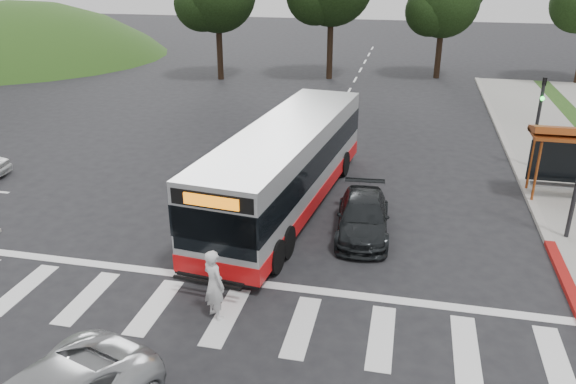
# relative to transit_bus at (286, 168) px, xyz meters

# --- Properties ---
(ground) EXTENTS (140.00, 140.00, 0.00)m
(ground) POSITION_rel_transit_bus_xyz_m (-0.02, -2.11, -1.55)
(ground) COLOR black
(ground) RESTS_ON ground
(sidewalk_east) EXTENTS (4.00, 40.00, 0.12)m
(sidewalk_east) POSITION_rel_transit_bus_xyz_m (10.98, 5.89, -1.49)
(sidewalk_east) COLOR gray
(sidewalk_east) RESTS_ON ground
(curb_east) EXTENTS (0.30, 40.00, 0.15)m
(curb_east) POSITION_rel_transit_bus_xyz_m (8.98, 5.89, -1.48)
(curb_east) COLOR #9E9991
(curb_east) RESTS_ON ground
(curb_east_red) EXTENTS (0.32, 6.00, 0.15)m
(curb_east_red) POSITION_rel_transit_bus_xyz_m (8.98, -4.11, -1.47)
(curb_east_red) COLOR maroon
(curb_east_red) RESTS_ON ground
(hillside_nw) EXTENTS (44.00, 44.00, 10.00)m
(hillside_nw) POSITION_rel_transit_bus_xyz_m (-32.02, 27.89, -1.55)
(hillside_nw) COLOR #204315
(hillside_nw) RESTS_ON ground
(crosswalk_ladder) EXTENTS (18.00, 2.60, 0.01)m
(crosswalk_ladder) POSITION_rel_transit_bus_xyz_m (-0.02, -7.11, -1.54)
(crosswalk_ladder) COLOR silver
(crosswalk_ladder) RESTS_ON ground
(traffic_signal_ne_short) EXTENTS (0.18, 0.37, 4.00)m
(traffic_signal_ne_short) POSITION_rel_transit_bus_xyz_m (9.58, 6.38, 0.93)
(traffic_signal_ne_short) COLOR black
(traffic_signal_ne_short) RESTS_ON ground
(tree_north_b) EXTENTS (5.72, 5.33, 8.43)m
(tree_north_b) POSITION_rel_transit_bus_xyz_m (6.06, 25.94, 4.11)
(tree_north_b) COLOR black
(tree_north_b) RESTS_ON ground
(transit_bus) EXTENTS (3.94, 12.22, 3.10)m
(transit_bus) POSITION_rel_transit_bus_xyz_m (0.00, 0.00, 0.00)
(transit_bus) COLOR #A8AAAD
(transit_bus) RESTS_ON ground
(pedestrian) EXTENTS (0.84, 0.78, 1.94)m
(pedestrian) POSITION_rel_transit_bus_xyz_m (-0.28, -7.17, -0.58)
(pedestrian) COLOR silver
(pedestrian) RESTS_ON ground
(dark_sedan) EXTENTS (2.00, 4.32, 1.22)m
(dark_sedan) POSITION_rel_transit_bus_xyz_m (2.97, -1.57, -0.94)
(dark_sedan) COLOR black
(dark_sedan) RESTS_ON ground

